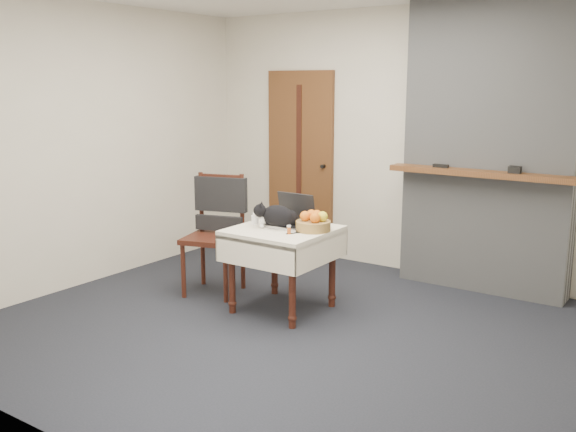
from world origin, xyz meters
name	(u,v)px	position (x,y,z in m)	size (l,w,h in m)	color
ground	(288,328)	(0.00, 0.00, 0.00)	(4.50, 4.50, 0.00)	black
room_shell	(322,97)	(0.00, 0.46, 1.76)	(4.52, 4.01, 2.61)	beige
door	(300,164)	(-1.20, 1.97, 1.00)	(0.82, 0.10, 2.00)	brown
chimney	(489,148)	(0.90, 1.85, 1.30)	(1.62, 0.48, 2.60)	gray
side_table	(283,242)	(-0.28, 0.33, 0.59)	(0.78, 0.78, 0.70)	#3B1910
laptop	(291,218)	(-0.28, 0.44, 0.77)	(0.36, 0.31, 0.27)	#B7B7BC
cat	(279,217)	(-0.32, 0.32, 0.79)	(0.46, 0.29, 0.22)	black
cream_jar	(255,220)	(-0.56, 0.32, 0.74)	(0.07, 0.07, 0.07)	white
pill_bottle	(289,229)	(-0.13, 0.19, 0.74)	(0.03, 0.03, 0.07)	#AA4814
fruit_basket	(313,223)	(-0.03, 0.40, 0.76)	(0.28, 0.28, 0.16)	olive
desk_clutter	(305,231)	(-0.06, 0.32, 0.70)	(0.15, 0.02, 0.01)	black
chair	(218,217)	(-1.08, 0.44, 0.68)	(0.60, 0.59, 1.07)	#3B1910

